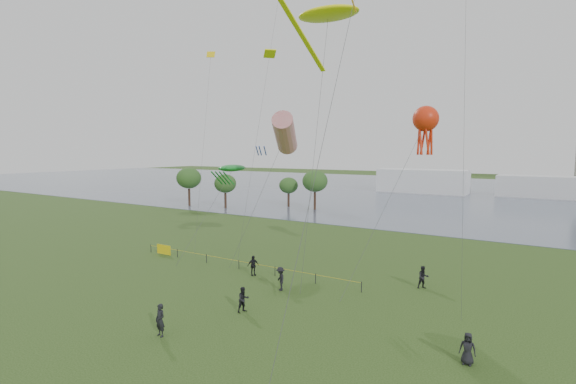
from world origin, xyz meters
The scene contains 17 objects.
ground_plane centered at (0.00, 0.00, 0.00)m, with size 400.00×400.00×0.00m, color #223C13.
lake centered at (0.00, 100.00, 0.02)m, with size 400.00×120.00×0.08m, color slate.
pavilion_left centered at (-12.00, 95.00, 3.00)m, with size 22.00×8.00×6.00m, color white.
pavilion_right centered at (14.00, 98.00, 2.50)m, with size 18.00×7.00×5.00m, color silver.
trees centered at (-32.87, 48.48, 5.04)m, with size 28.40×13.42×7.52m.
fence centered at (-14.52, 14.92, 0.55)m, with size 24.07×0.07×1.05m.
spectator_a centered at (-1.70, 7.03, 0.86)m, with size 0.84×0.65×1.72m, color black.
spectator_b centered at (-1.95, 12.01, 0.93)m, with size 1.20×0.69×1.86m, color black.
spectator_c centered at (-6.10, 14.01, 0.89)m, with size 1.04×0.43×1.77m, color black.
spectator_d centered at (12.30, 7.59, 0.83)m, with size 0.81×0.53×1.65m, color black.
spectator_f centered at (-3.55, 1.51, 0.97)m, with size 0.71×0.46×1.94m, color black.
spectator_g centered at (7.39, 18.36, 0.90)m, with size 0.88×0.68×1.80m, color black.
kite_stingray centered at (0.28, 15.29, 21.28)m, with size 5.03×10.05×21.75m.
kite_windsock centered at (-5.39, 18.12, 12.44)m, with size 5.90×6.05×14.41m.
kite_creature centered at (-13.85, 20.66, 8.94)m, with size 2.12×10.13×9.36m.
kite_octopus centered at (6.77, 20.05, 13.33)m, with size 4.77×8.94×14.46m.
kite_delta centered at (6.16, 6.42, 18.54)m, with size 1.34×10.04×20.45m.
Camera 1 is at (15.27, -14.51, 10.88)m, focal length 26.00 mm.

